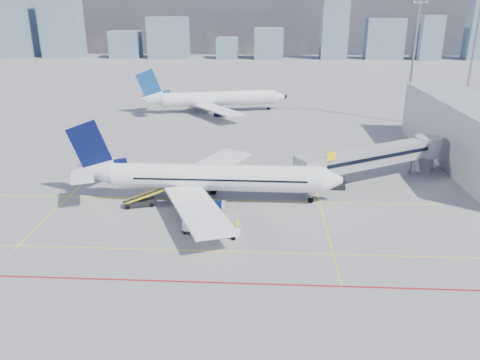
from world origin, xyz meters
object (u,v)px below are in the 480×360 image
object	(u,v)px
cargo_dolly	(197,226)
ramp_worker	(237,225)
second_aircraft	(213,99)
baggage_tug	(228,231)
belt_loader	(140,202)
main_aircraft	(205,178)

from	to	relation	value
cargo_dolly	ramp_worker	distance (m)	4.63
second_aircraft	cargo_dolly	size ratio (longest dim) A/B	10.51
second_aircraft	baggage_tug	size ratio (longest dim) A/B	14.58
belt_loader	second_aircraft	bearing A→B (deg)	70.25
second_aircraft	main_aircraft	bearing A→B (deg)	-97.67
baggage_tug	ramp_worker	distance (m)	1.44
ramp_worker	second_aircraft	bearing A→B (deg)	42.53
cargo_dolly	belt_loader	distance (m)	11.15
baggage_tug	ramp_worker	size ratio (longest dim) A/B	1.41
cargo_dolly	belt_loader	world-z (taller)	belt_loader
ramp_worker	main_aircraft	bearing A→B (deg)	61.22
main_aircraft	second_aircraft	distance (m)	55.86
cargo_dolly	ramp_worker	xyz separation A→B (m)	(4.61, 0.46, -0.08)
belt_loader	ramp_worker	size ratio (longest dim) A/B	3.29
belt_loader	ramp_worker	distance (m)	14.71
belt_loader	ramp_worker	bearing A→B (deg)	-44.42
main_aircraft	cargo_dolly	distance (m)	9.93
main_aircraft	ramp_worker	world-z (taller)	main_aircraft
cargo_dolly	belt_loader	xyz separation A→B (m)	(-8.40, 7.32, -0.36)
main_aircraft	belt_loader	bearing A→B (deg)	-163.65
main_aircraft	baggage_tug	bearing A→B (deg)	-69.23
baggage_tug	belt_loader	bearing A→B (deg)	168.29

